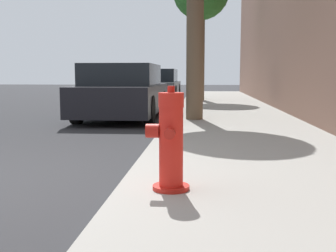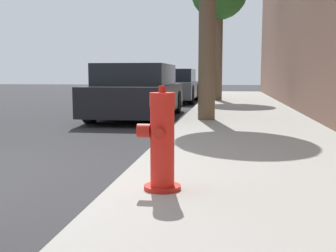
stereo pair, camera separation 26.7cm
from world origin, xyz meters
name	(u,v)px [view 1 (the left image)]	position (x,y,z in m)	size (l,w,h in m)	color
sidewalk_slab	(276,188)	(3.00, 0.00, 0.07)	(2.74, 40.00, 0.13)	#99968E
fire_hydrant	(170,143)	(2.09, -0.36, 0.52)	(0.35, 0.37, 0.84)	red
parked_car_near	(124,92)	(0.41, 6.47, 0.64)	(1.79, 4.31, 1.31)	black
parked_car_mid	(155,86)	(0.52, 12.42, 0.63)	(1.76, 3.89, 1.27)	#4C5156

